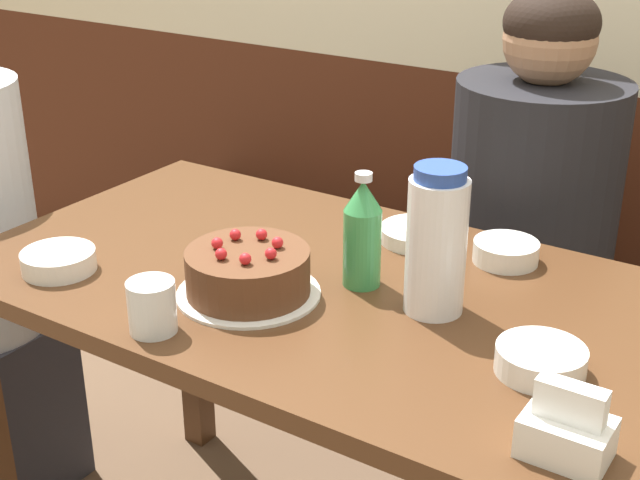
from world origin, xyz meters
name	(u,v)px	position (x,y,z in m)	size (l,w,h in m)	color
bench_seat	(482,344)	(0.00, 0.83, 0.23)	(2.16, 0.38, 0.46)	#381E11
dining_table	(316,333)	(0.00, 0.00, 0.66)	(1.28, 0.73, 0.78)	#4C2D19
birthday_cake	(248,273)	(-0.06, -0.12, 0.82)	(0.25, 0.25, 0.10)	white
water_pitcher	(436,242)	(0.23, 0.01, 0.90)	(0.10, 0.10, 0.25)	white
soju_bottle	(362,233)	(0.08, 0.02, 0.88)	(0.07, 0.07, 0.21)	#388E4C
napkin_holder	(567,430)	(0.54, -0.25, 0.82)	(0.11, 0.08, 0.11)	white
bowl_soup_white	(417,234)	(0.08, 0.24, 0.79)	(0.15, 0.15, 0.03)	white
bowl_rice_small	(506,252)	(0.26, 0.25, 0.80)	(0.12, 0.12, 0.04)	white
bowl_side_dish	(541,360)	(0.45, -0.08, 0.80)	(0.13, 0.13, 0.04)	white
bowl_sauce_shallow	(59,261)	(-0.41, -0.23, 0.80)	(0.13, 0.13, 0.04)	white
glass_water_tall	(152,307)	(-0.11, -0.30, 0.82)	(0.08, 0.08, 0.09)	silver
person_pale_blue_shirt	(527,260)	(0.17, 0.63, 0.61)	(0.38, 0.38, 1.23)	#33333D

